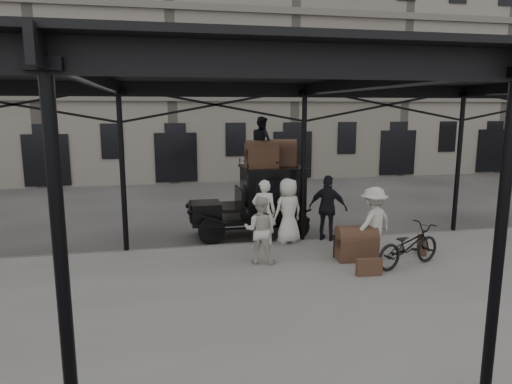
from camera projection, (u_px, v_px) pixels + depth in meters
ground at (326, 267)px, 11.54m from camera, size 120.00×120.00×0.00m
platform at (359, 295)px, 9.60m from camera, size 28.00×8.00×0.15m
canopy at (363, 76)px, 9.05m from camera, size 22.50×9.00×4.74m
building_frontage at (224, 57)px, 27.60m from camera, size 64.00×8.00×14.00m
taxi at (262, 198)px, 14.27m from camera, size 3.65×1.55×2.18m
porter_left at (264, 212)px, 12.84m from camera, size 0.75×0.57×1.86m
porter_midleft at (260, 230)px, 11.30m from camera, size 1.00×0.90×1.68m
porter_centre at (288, 211)px, 12.98m from camera, size 1.06×0.86×1.87m
porter_official at (328, 208)px, 13.22m from camera, size 1.19×1.01×1.91m
porter_right at (373, 223)px, 11.65m from camera, size 1.38×1.12×1.85m
bicycle at (409, 246)px, 11.07m from camera, size 2.11×1.29×1.04m
porter_roof at (262, 142)px, 13.86m from camera, size 0.76×0.88×1.54m
steamer_trunk_roof_near at (262, 156)px, 13.78m from camera, size 0.96×0.60×0.69m
steamer_trunk_roof_far at (282, 155)px, 14.36m from camera, size 1.05×0.79×0.68m
steamer_trunk_platform at (356, 245)px, 11.61m from camera, size 1.05×0.69×0.74m
wicker_hamper at (359, 245)px, 12.03m from camera, size 0.68×0.56×0.50m
suitcase_upright at (422, 245)px, 12.14m from camera, size 0.36×0.61×0.45m
suitcase_flat at (369, 267)px, 10.51m from camera, size 0.61×0.18×0.40m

